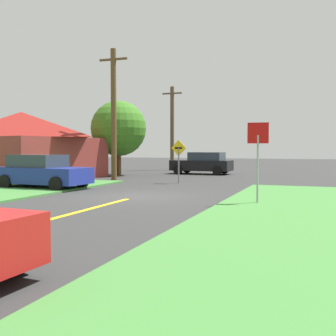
% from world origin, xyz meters
% --- Properties ---
extents(ground_plane, '(120.00, 120.00, 0.00)m').
position_xyz_m(ground_plane, '(0.00, 0.00, 0.00)').
color(ground_plane, '#303030').
extents(stop_sign, '(0.70, 0.14, 2.81)m').
position_xyz_m(stop_sign, '(4.85, -0.86, 1.96)').
color(stop_sign, '#9EA0A8').
rests_on(stop_sign, ground).
extents(car_approaching_junction, '(4.49, 2.30, 1.62)m').
position_xyz_m(car_approaching_junction, '(-1.38, 14.54, 0.81)').
color(car_approaching_junction, black).
rests_on(car_approaching_junction, ground).
extents(parked_car_near_building, '(4.59, 2.38, 1.62)m').
position_xyz_m(parked_car_near_building, '(-5.67, 1.35, 0.81)').
color(parked_car_near_building, navy).
rests_on(parked_car_near_building, ground).
extents(utility_pole_mid, '(1.80, 0.33, 7.84)m').
position_xyz_m(utility_pole_mid, '(-4.85, 7.11, 4.02)').
color(utility_pole_mid, brown).
rests_on(utility_pole_mid, ground).
extents(utility_pole_far, '(1.80, 0.34, 7.26)m').
position_xyz_m(utility_pole_far, '(-5.41, 18.99, 3.72)').
color(utility_pole_far, brown).
rests_on(utility_pole_far, ground).
extents(direction_sign, '(0.90, 0.16, 2.39)m').
position_xyz_m(direction_sign, '(-0.47, 6.36, 1.48)').
color(direction_sign, slate).
rests_on(direction_sign, ground).
extents(oak_tree_left, '(3.91, 3.91, 5.27)m').
position_xyz_m(oak_tree_left, '(-6.60, 11.14, 3.30)').
color(oak_tree_left, brown).
rests_on(oak_tree_left, ground).
extents(barn, '(9.88, 8.66, 4.29)m').
position_xyz_m(barn, '(-11.55, 6.95, 2.14)').
color(barn, maroon).
rests_on(barn, ground).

